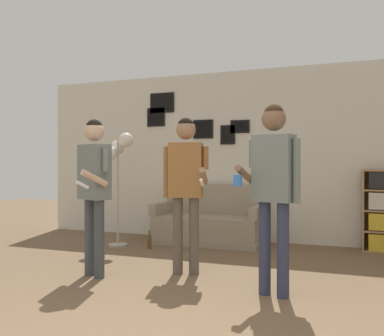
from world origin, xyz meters
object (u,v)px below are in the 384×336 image
Objects in this scene: couch at (209,224)px; person_player_foreground_left at (94,180)px; floor_lamp at (118,156)px; bottle_on_floor at (149,241)px; person_player_foreground_center at (186,178)px; person_watcher_holding_cup at (274,177)px.

person_player_foreground_left reaches higher than couch.
floor_lamp reaches higher than bottle_on_floor.
person_player_foreground_center is 1.81m from bottle_on_floor.
floor_lamp is at bearing 112.24° from person_player_foreground_left.
person_watcher_holding_cup reaches higher than floor_lamp.
person_player_foreground_left reaches higher than floor_lamp.
person_player_foreground_center is at bearing 156.35° from person_watcher_holding_cup.
floor_lamp is at bearing 147.79° from person_watcher_holding_cup.
bottle_on_floor is (-2.05, 1.61, -0.98)m from person_watcher_holding_cup.
person_watcher_holding_cup reaches higher than couch.
person_watcher_holding_cup is at bearing -23.65° from person_player_foreground_center.
couch is at bearing 120.70° from person_watcher_holding_cup.
person_player_foreground_center reaches higher than couch.
person_player_foreground_left reaches higher than bottle_on_floor.
floor_lamp is at bearing 179.03° from bottle_on_floor.
person_player_foreground_center is at bearing -79.35° from couch.
person_player_foreground_left is 1.92m from person_watcher_holding_cup.
bottle_on_floor is (0.52, -0.01, -1.24)m from floor_lamp.
person_player_foreground_left is at bearing 179.71° from person_watcher_holding_cup.
bottle_on_floor is at bearing -0.97° from floor_lamp.
person_player_foreground_left is 6.49× the size of bottle_on_floor.
floor_lamp is 1.77m from person_player_foreground_left.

